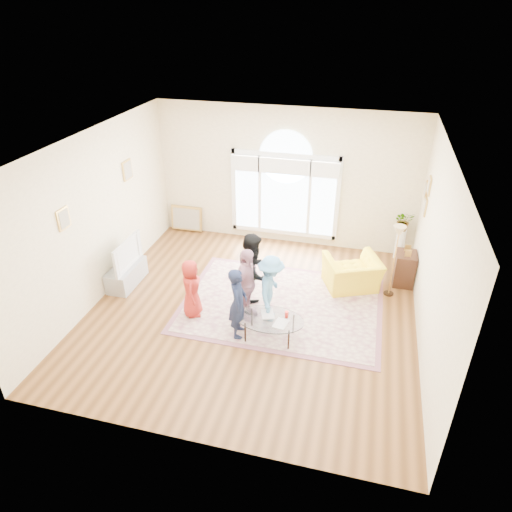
% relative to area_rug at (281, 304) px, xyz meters
% --- Properties ---
extents(ground, '(6.00, 6.00, 0.00)m').
position_rel_area_rug_xyz_m(ground, '(-0.50, -0.35, -0.01)').
color(ground, '#543316').
rests_on(ground, ground).
extents(room_shell, '(6.00, 6.00, 6.00)m').
position_rel_area_rug_xyz_m(room_shell, '(-0.49, 2.48, 1.56)').
color(room_shell, '#F2E5BC').
rests_on(room_shell, ground).
extents(area_rug, '(3.60, 2.60, 0.02)m').
position_rel_area_rug_xyz_m(area_rug, '(0.00, 0.00, 0.00)').
color(area_rug, beige).
rests_on(area_rug, ground).
extents(rug_border, '(3.80, 2.80, 0.01)m').
position_rel_area_rug_xyz_m(rug_border, '(-0.00, 0.00, -0.00)').
color(rug_border, '#875160').
rests_on(rug_border, ground).
extents(tv_console, '(0.45, 1.00, 0.42)m').
position_rel_area_rug_xyz_m(tv_console, '(-3.25, -0.05, 0.20)').
color(tv_console, '#999BA1').
rests_on(tv_console, ground).
extents(television, '(0.17, 1.04, 0.60)m').
position_rel_area_rug_xyz_m(television, '(-3.24, -0.05, 0.71)').
color(television, black).
rests_on(television, tv_console).
extents(coffee_table, '(1.19, 0.76, 0.54)m').
position_rel_area_rug_xyz_m(coffee_table, '(-0.01, -1.01, 0.39)').
color(coffee_table, silver).
rests_on(coffee_table, ground).
extents(armchair, '(1.31, 1.25, 0.67)m').
position_rel_area_rug_xyz_m(armchair, '(1.24, 0.95, 0.33)').
color(armchair, yellow).
rests_on(armchair, ground).
extents(side_cabinet, '(0.40, 0.50, 0.70)m').
position_rel_area_rug_xyz_m(side_cabinet, '(2.28, 1.39, 0.34)').
color(side_cabinet, black).
rests_on(side_cabinet, ground).
extents(floor_lamp, '(0.26, 0.26, 1.51)m').
position_rel_area_rug_xyz_m(floor_lamp, '(2.01, 0.91, 1.27)').
color(floor_lamp, black).
rests_on(floor_lamp, ground).
extents(plant_pedestal, '(0.20, 0.20, 0.70)m').
position_rel_area_rug_xyz_m(plant_pedestal, '(2.20, 2.46, 0.34)').
color(plant_pedestal, white).
rests_on(plant_pedestal, ground).
extents(potted_plant, '(0.48, 0.45, 0.45)m').
position_rel_area_rug_xyz_m(potted_plant, '(2.20, 2.46, 0.91)').
color(potted_plant, '#33722D').
rests_on(potted_plant, plant_pedestal).
extents(leaning_picture, '(0.80, 0.14, 0.62)m').
position_rel_area_rug_xyz_m(leaning_picture, '(-2.97, 2.55, -0.01)').
color(leaning_picture, tan).
rests_on(leaning_picture, ground).
extents(child_red, '(0.50, 0.63, 1.13)m').
position_rel_area_rug_xyz_m(child_red, '(-1.55, -0.70, 0.57)').
color(child_red, '#A9251E').
rests_on(child_red, area_rug).
extents(child_navy, '(0.39, 0.53, 1.31)m').
position_rel_area_rug_xyz_m(child_navy, '(-0.56, -1.05, 0.67)').
color(child_navy, '#18203E').
rests_on(child_navy, area_rug).
extents(child_black, '(0.61, 0.77, 1.56)m').
position_rel_area_rug_xyz_m(child_black, '(-0.50, -0.23, 0.79)').
color(child_black, black).
rests_on(child_black, area_rug).
extents(child_pink, '(0.50, 0.89, 1.42)m').
position_rel_area_rug_xyz_m(child_pink, '(-0.54, -0.56, 0.72)').
color(child_pink, '#C789A3').
rests_on(child_pink, area_rug).
extents(child_blue, '(0.52, 0.86, 1.30)m').
position_rel_area_rug_xyz_m(child_blue, '(-0.11, -0.49, 0.66)').
color(child_blue, '#5698CE').
rests_on(child_blue, area_rug).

